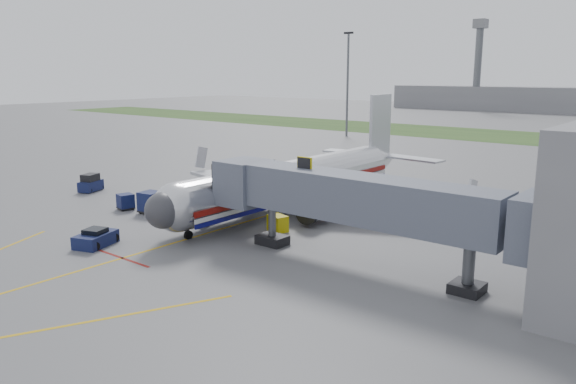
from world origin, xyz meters
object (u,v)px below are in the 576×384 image
Objects in this scene: belt_loader at (207,217)px; ramp_worker at (183,209)px; airliner at (295,180)px; pushback_tug at (96,238)px; baggage_tug at (91,184)px.

ramp_worker is at bearing -176.75° from belt_loader.
airliner is 9.51m from belt_loader.
pushback_tug is 9.79m from ramp_worker.
pushback_tug is 1.19× the size of baggage_tug.
pushback_tug is at bearing -108.36° from ramp_worker.
ramp_worker is (-1.48, 9.68, 0.20)m from pushback_tug.
baggage_tug is 16.39m from ramp_worker.
pushback_tug is at bearing -98.60° from belt_loader.
baggage_tug is 19.35m from belt_loader.
baggage_tug reaches higher than pushback_tug.
baggage_tug is (-17.83, 10.71, 0.29)m from pushback_tug.
baggage_tug is 0.80× the size of belt_loader.
pushback_tug is 9.96m from belt_loader.
baggage_tug is (-21.84, -8.04, -1.81)m from airliner.
airliner is 9.91× the size of pushback_tug.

